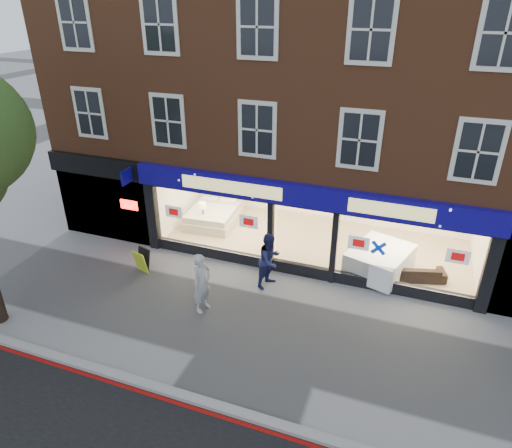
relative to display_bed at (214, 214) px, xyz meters
The scene contains 12 objects.
ground 6.93m from the display_bed, 52.02° to the right, with size 120.00×120.00×0.00m, color gray.
kerb_line 9.56m from the display_bed, 63.54° to the right, with size 60.00×0.10×0.01m, color #8C0A07.
kerb_stone 9.38m from the display_bed, 63.00° to the right, with size 60.00×0.25×0.12m, color gray.
showroom_floor 4.28m from the display_bed, ahead, with size 11.00×4.50×0.10m, color tan.
building 7.67m from the display_bed, 19.29° to the left, with size 19.00×8.26×10.30m.
display_bed is the anchor object (origin of this frame).
bedside_table 0.67m from the display_bed, 102.57° to the right, with size 0.45×0.45×0.55m, color brown.
mattress_stack 6.84m from the display_bed, 12.02° to the right, with size 2.25×2.53×0.84m.
sofa 8.08m from the display_bed, 10.23° to the right, with size 1.65×0.65×0.48m, color black.
a_board 4.09m from the display_bed, 100.92° to the right, with size 0.54×0.34×0.82m, color #B2C322.
pedestrian_grey 5.59m from the display_bed, 68.40° to the right, with size 0.68×0.45×1.86m, color #ABADB3.
pedestrian_blue 4.80m from the display_bed, 43.30° to the right, with size 0.89×0.69×1.83m, color #1C204F.
Camera 1 is at (3.05, -9.47, 8.42)m, focal length 32.00 mm.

